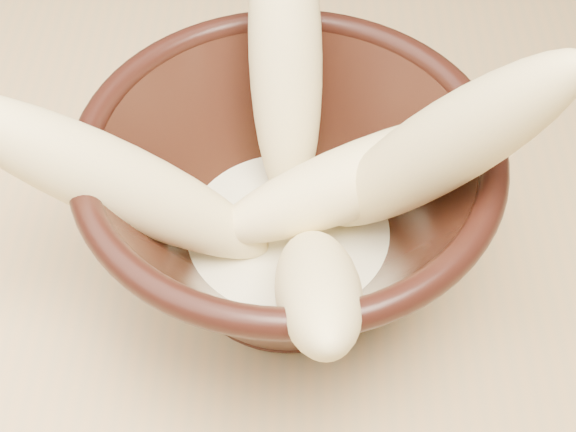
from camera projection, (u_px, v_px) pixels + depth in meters
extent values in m
cube|color=tan|center=(489.00, 378.00, 0.49)|extent=(1.20, 0.80, 0.04)
cylinder|color=black|center=(288.00, 271.00, 0.51)|extent=(0.10, 0.10, 0.01)
cylinder|color=black|center=(288.00, 249.00, 0.49)|extent=(0.10, 0.10, 0.01)
torus|color=black|center=(288.00, 149.00, 0.42)|extent=(0.23, 0.23, 0.02)
cylinder|color=beige|center=(288.00, 237.00, 0.48)|extent=(0.13, 0.13, 0.02)
ellipsoid|color=#F5DE91|center=(286.00, 57.00, 0.46)|extent=(0.05, 0.14, 0.18)
ellipsoid|color=#F5DE91|center=(120.00, 183.00, 0.42)|extent=(0.18, 0.05, 0.16)
ellipsoid|color=#F5DE91|center=(433.00, 153.00, 0.40)|extent=(0.15, 0.11, 0.19)
ellipsoid|color=#F5DE91|center=(367.00, 176.00, 0.45)|extent=(0.19, 0.10, 0.08)
ellipsoid|color=#F5DE91|center=(317.00, 287.00, 0.40)|extent=(0.05, 0.15, 0.13)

